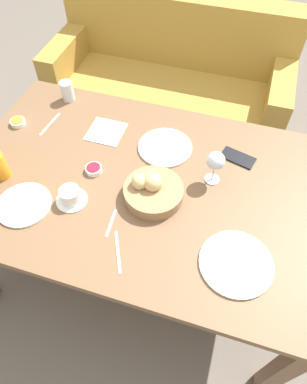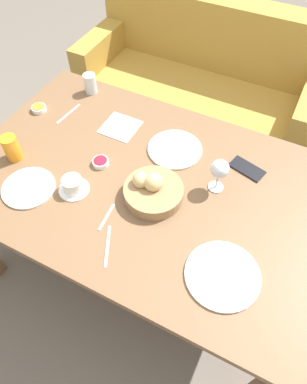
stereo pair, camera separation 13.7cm
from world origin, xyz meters
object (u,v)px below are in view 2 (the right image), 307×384
Objects in this scene: plate_near_left at (29,188)px; juice_glass at (12,148)px; coffee_cup at (73,185)px; jam_bowl_honey at (39,108)px; spoon_coffee at (107,217)px; fork_silver at (108,246)px; jam_bowl_berry at (101,162)px; water_tumbler at (90,83)px; plate_near_right at (222,275)px; knife_silver at (69,114)px; cell_phone at (247,169)px; bread_basket at (153,190)px; plate_far_center at (175,149)px; napkin at (120,127)px; couch at (199,93)px; wine_glass at (220,170)px.

juice_glass is (-0.17, 0.11, 0.05)m from plate_near_left.
juice_glass is 0.93× the size of coffee_cup.
spoon_coffee is at bearing -31.68° from jam_bowl_honey.
jam_bowl_honey is (-0.11, 0.31, -0.05)m from juice_glass.
jam_bowl_berry is at bearing 125.53° from fork_silver.
water_tumbler reaches higher than jam_bowl_honey.
plate_near_right is at bearing -0.07° from plate_near_left.
knife_silver is at bearing 154.63° from plate_near_right.
cell_phone is (0.35, 0.59, 0.00)m from fork_silver.
bread_basket is at bearing -16.33° from jam_bowl_honey.
plate_far_center is 2.44× the size of water_tumbler.
fork_silver is 0.96× the size of napkin.
spoon_coffee is (0.53, -0.09, -0.06)m from juice_glass.
plate_far_center reaches higher than cell_phone.
water_tumbler is (-0.60, 0.47, 0.01)m from bread_basket.
coffee_cup is at bearing -158.66° from bread_basket.
plate_near_right is 1.66× the size of fork_silver.
cell_phone reaches higher than napkin.
couch is at bearing 101.76° from bread_basket.
water_tumbler reaches higher than jam_bowl_berry.
wine_glass reaches higher than cell_phone.
juice_glass is at bearing 161.87° from fork_silver.
plate_near_left is 1.70× the size of spoon_coffee.
juice_glass reaches higher than jam_bowl_honey.
water_tumbler is 1.41× the size of jam_bowl_honey.
plate_near_left is 2.17× the size of water_tumbler.
fork_silver is at bearing -10.73° from plate_near_left.
jam_bowl_berry is (-0.66, 0.25, 0.01)m from plate_near_right.
jam_bowl_berry is at bearing 82.35° from coffee_cup.
water_tumbler is at bearing 145.59° from plate_near_right.
plate_near_left reaches higher than napkin.
plate_near_left is 0.21m from juice_glass.
fork_silver is at bearing -35.27° from jam_bowl_honey.
water_tumbler is at bearing 126.67° from fork_silver.
water_tumbler is at bearing 127.24° from spoon_coffee.
wine_glass is at bearing -7.42° from knife_silver.
plate_far_center is 0.34m from jam_bowl_berry.
bread_basket is 0.65m from juice_glass.
bread_basket is 0.52m from plate_near_left.
wine_glass is 0.98× the size of fork_silver.
water_tumbler is 0.64× the size of fork_silver.
wine_glass is at bearing -20.82° from water_tumbler.
couch is 1.48m from spoon_coffee.
water_tumbler is (-0.98, 0.67, 0.05)m from plate_near_right.
jam_bowl_honey is at bearing -163.02° from knife_silver.
water_tumbler reaches higher than knife_silver.
wine_glass is at bearing 27.27° from plate_near_left.
napkin is 0.63m from cell_phone.
coffee_cup is 0.74× the size of knife_silver.
plate_near_left is (-0.48, -0.20, -0.03)m from bread_basket.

